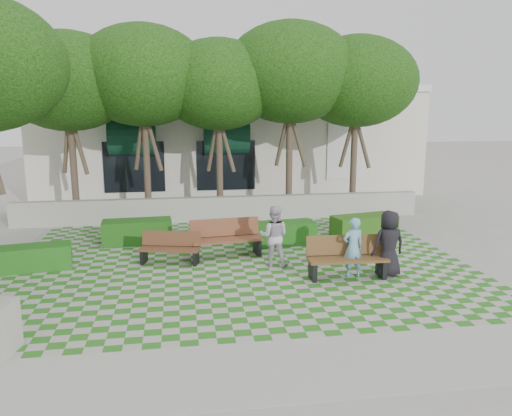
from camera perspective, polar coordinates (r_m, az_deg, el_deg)
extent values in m
plane|color=gray|center=(12.73, -1.19, -7.60)|extent=(90.00, 90.00, 0.00)
plane|color=#2B721E|center=(13.67, -1.76, -6.22)|extent=(12.00, 12.00, 0.00)
cube|color=#9E9B93|center=(8.48, 3.28, -17.87)|extent=(16.00, 2.00, 0.01)
cube|color=#9E9B93|center=(18.57, -3.76, -0.07)|extent=(15.00, 0.36, 0.90)
cube|color=brown|center=(12.51, 10.42, -5.77)|extent=(1.98, 0.68, 0.07)
cube|color=brown|center=(12.69, 10.10, -4.14)|extent=(1.96, 0.22, 0.49)
cube|color=black|center=(12.37, 6.50, -7.07)|extent=(0.13, 0.55, 0.48)
cube|color=black|center=(12.86, 14.11, -6.62)|extent=(0.13, 0.55, 0.48)
cube|color=brown|center=(14.07, -3.35, -3.62)|extent=(2.05, 0.83, 0.07)
cube|color=brown|center=(14.27, -3.61, -2.17)|extent=(1.99, 0.37, 0.50)
cube|color=black|center=(13.99, -6.90, -4.86)|extent=(0.17, 0.56, 0.49)
cube|color=black|center=(14.34, 0.13, -4.37)|extent=(0.17, 0.56, 0.49)
cube|color=#532F1C|center=(13.65, -9.85, -4.66)|extent=(1.69, 0.86, 0.05)
cube|color=#532F1C|center=(13.80, -9.64, -3.43)|extent=(1.60, 0.50, 0.41)
cube|color=black|center=(13.90, -12.69, -5.36)|extent=(0.19, 0.46, 0.39)
cube|color=black|center=(13.54, -6.86, -5.61)|extent=(0.19, 0.46, 0.39)
cube|color=#234D14|center=(16.49, 12.24, -2.08)|extent=(2.22, 1.25, 0.73)
cube|color=#194E15|center=(15.38, 3.03, -2.89)|extent=(2.06, 1.04, 0.69)
cube|color=#1A4C14|center=(15.90, -13.41, -2.64)|extent=(2.14, 0.96, 0.73)
cube|color=#1A5316|center=(14.23, -23.98, -5.20)|extent=(1.91, 1.04, 0.63)
imported|color=#6BA7C3|center=(12.56, 11.03, -4.46)|extent=(0.60, 0.44, 1.51)
imported|color=black|center=(12.78, 14.93, -3.97)|extent=(0.87, 0.61, 1.68)
imported|color=silver|center=(13.19, 2.06, -3.22)|extent=(0.94, 0.82, 1.63)
cylinder|color=#47382B|center=(20.04, -20.09, 4.08)|extent=(0.26, 0.26, 3.64)
ellipsoid|color=#1E4C11|center=(19.93, -20.75, 13.38)|extent=(4.80, 4.80, 3.60)
cylinder|color=#47382B|center=(19.69, -12.36, 4.64)|extent=(0.26, 0.26, 3.81)
ellipsoid|color=#1E4C11|center=(19.59, -12.80, 14.56)|extent=(5.00, 5.00, 3.75)
cylinder|color=#47382B|center=(19.73, -4.18, 4.56)|extent=(0.26, 0.26, 3.58)
ellipsoid|color=#1E4C11|center=(19.60, -4.32, 13.89)|extent=(4.60, 4.60, 3.45)
cylinder|color=#47382B|center=(20.13, 3.81, 5.19)|extent=(0.26, 0.26, 3.92)
ellipsoid|color=#1E4C11|center=(20.05, 3.95, 15.18)|extent=(5.20, 5.20, 3.90)
cylinder|color=#47382B|center=(20.90, 11.08, 4.92)|extent=(0.26, 0.26, 3.70)
ellipsoid|color=#1E4C11|center=(20.79, 11.43, 13.99)|extent=(4.80, 4.80, 3.60)
cube|color=silver|center=(26.30, -3.22, 7.85)|extent=(18.00, 8.00, 5.00)
cube|color=white|center=(22.29, -2.24, 13.64)|extent=(18.00, 0.30, 0.30)
cube|color=black|center=(23.45, 10.13, 6.51)|extent=(1.40, 0.10, 2.40)
cylinder|color=#0F3A26|center=(22.21, -13.92, 8.16)|extent=(3.00, 1.80, 1.80)
cube|color=black|center=(22.33, -13.75, 4.57)|extent=(2.60, 0.08, 2.20)
cylinder|color=#0F3A26|center=(22.23, -3.49, 8.47)|extent=(3.00, 1.80, 1.80)
cube|color=black|center=(22.35, -3.44, 4.89)|extent=(2.60, 0.08, 2.20)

